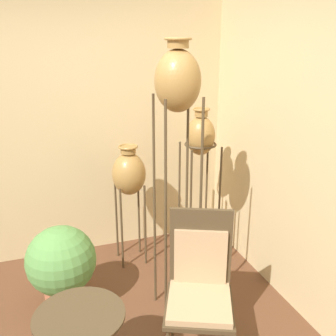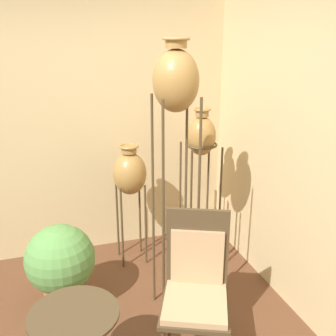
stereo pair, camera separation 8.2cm
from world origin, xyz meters
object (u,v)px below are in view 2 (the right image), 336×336
Objects in this scene: vase_stand_tall at (176,88)px; potted_plant at (61,264)px; vase_stand_medium at (201,140)px; chair at (196,283)px; vase_stand_short at (130,174)px.

vase_stand_tall is 2.90× the size of potted_plant.
vase_stand_medium reaches higher than chair.
vase_stand_medium is 1.42m from chair.
potted_plant is (-0.84, 0.79, -0.17)m from chair.
vase_stand_tall reaches higher than vase_stand_short.
chair is at bearing -113.21° from vase_stand_medium.
vase_stand_medium is 1.44× the size of chair.
vase_stand_tall is 1.23m from vase_stand_short.
potted_plant is (-1.34, -0.36, -0.82)m from vase_stand_medium.
vase_stand_short reaches higher than chair.
chair is at bearing -93.07° from vase_stand_tall.
chair is at bearing -84.08° from vase_stand_short.
vase_stand_medium is at bearing -16.79° from vase_stand_short.
vase_stand_short is 1.62× the size of potted_plant.
vase_stand_short reaches higher than potted_plant.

